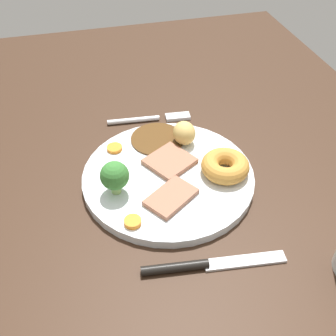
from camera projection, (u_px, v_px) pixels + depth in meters
The scene contains 13 objects.
dining_table at pixel (181, 186), 64.29cm from camera, with size 120.00×84.00×3.60cm, color #382316.
dinner_plate at pixel (168, 176), 62.32cm from camera, with size 26.23×26.23×1.40cm, color white.
gravy_pool at pixel (157, 139), 67.91cm from camera, with size 8.90×8.90×0.30cm, color #563819.
meat_slice_main at pixel (170, 161), 63.25cm from camera, with size 6.56×6.23×0.80cm, color #9E664C.
meat_slice_under at pixel (171, 197), 57.46cm from camera, with size 7.21×4.59×0.80cm, color #9E664C.
yorkshire_pudding at pixel (225, 166), 61.01cm from camera, with size 7.33×7.33×2.68cm, color #C68938.
roast_potato_left at pixel (184, 133), 66.14cm from camera, with size 4.19×3.66×3.87cm, color #D8B260.
carrot_coin_front at pixel (133, 222), 54.13cm from camera, with size 2.35×2.35×0.70cm, color orange.
carrot_coin_back at pixel (115, 148), 65.85cm from camera, with size 2.49×2.49×0.58cm, color orange.
carrot_coin_side at pixel (115, 169), 61.95cm from camera, with size 2.22×2.22×0.67cm, color orange.
broccoli_floret at pixel (115, 176), 56.80cm from camera, with size 4.17×4.17×5.27cm.
fork at pixel (152, 119), 74.28cm from camera, with size 2.78×15.32×0.90cm.
knife at pixel (201, 265), 50.59cm from camera, with size 3.56×18.54×1.20cm.
Camera 1 is at (43.91, -13.45, 46.93)cm, focal length 43.24 mm.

